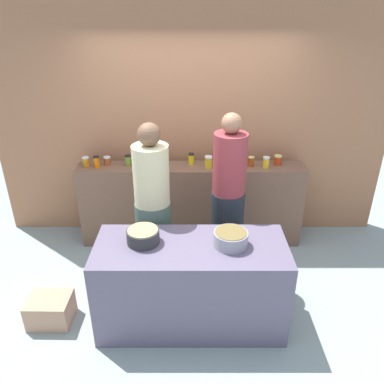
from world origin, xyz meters
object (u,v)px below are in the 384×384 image
at_px(preserve_jar_6, 160,162).
at_px(cook_with_tongs, 154,217).
at_px(preserve_jar_2, 108,161).
at_px(preserve_jar_11, 252,162).
at_px(bread_crate, 51,309).
at_px(cook_in_cap, 229,207).
at_px(preserve_jar_10, 233,160).
at_px(preserve_jar_12, 267,162).
at_px(cooking_pot_left, 144,236).
at_px(preserve_jar_9, 223,162).
at_px(preserve_jar_4, 137,162).
at_px(preserve_jar_5, 152,160).
at_px(preserve_jar_1, 98,162).
at_px(preserve_jar_0, 87,162).
at_px(preserve_jar_7, 192,159).
at_px(preserve_jar_13, 279,160).
at_px(preserve_jar_3, 129,160).
at_px(preserve_jar_8, 209,162).
at_px(cooking_pot_center, 232,239).

distance_m(preserve_jar_6, cook_with_tongs, 0.85).
xyz_separation_m(preserve_jar_2, preserve_jar_11, (1.70, -0.05, 0.01)).
bearing_deg(bread_crate, cook_in_cap, 23.34).
height_order(preserve_jar_10, preserve_jar_12, preserve_jar_10).
relative_size(preserve_jar_11, cooking_pot_left, 0.41).
bearing_deg(preserve_jar_6, preserve_jar_9, 2.00).
height_order(preserve_jar_4, preserve_jar_5, preserve_jar_5).
relative_size(preserve_jar_6, preserve_jar_9, 1.13).
bearing_deg(preserve_jar_1, preserve_jar_0, 165.83).
height_order(cooking_pot_left, bread_crate, cooking_pot_left).
distance_m(preserve_jar_4, bread_crate, 1.84).
bearing_deg(cook_with_tongs, preserve_jar_7, 66.88).
bearing_deg(preserve_jar_6, preserve_jar_12, -0.60).
relative_size(preserve_jar_9, preserve_jar_11, 0.87).
height_order(preserve_jar_12, bread_crate, preserve_jar_12).
height_order(preserve_jar_10, preserve_jar_13, preserve_jar_10).
bearing_deg(preserve_jar_5, preserve_jar_10, 0.47).
height_order(preserve_jar_3, cooking_pot_left, preserve_jar_3).
height_order(preserve_jar_12, cook_with_tongs, cook_with_tongs).
relative_size(preserve_jar_2, preserve_jar_11, 0.83).
distance_m(preserve_jar_2, preserve_jar_9, 1.37).
distance_m(preserve_jar_9, cooking_pot_left, 1.57).
relative_size(preserve_jar_0, preserve_jar_3, 0.94).
bearing_deg(preserve_jar_12, preserve_jar_9, 175.61).
bearing_deg(preserve_jar_9, cook_with_tongs, -132.01).
bearing_deg(cooking_pot_left, preserve_jar_12, 45.36).
distance_m(preserve_jar_7, preserve_jar_13, 1.03).
distance_m(preserve_jar_7, preserve_jar_8, 0.23).
distance_m(preserve_jar_2, preserve_jar_3, 0.25).
distance_m(preserve_jar_10, cook_with_tongs, 1.25).
bearing_deg(preserve_jar_11, preserve_jar_6, -178.44).
bearing_deg(preserve_jar_8, preserve_jar_7, 151.47).
bearing_deg(preserve_jar_3, bread_crate, -112.03).
bearing_deg(preserve_jar_0, preserve_jar_5, 1.02).
height_order(preserve_jar_1, preserve_jar_12, preserve_jar_1).
xyz_separation_m(preserve_jar_0, cook_in_cap, (1.62, -0.68, -0.24)).
bearing_deg(cooking_pot_left, preserve_jar_2, 112.44).
height_order(preserve_jar_6, cooking_pot_center, preserve_jar_6).
bearing_deg(preserve_jar_5, preserve_jar_11, -0.66).
bearing_deg(preserve_jar_6, preserve_jar_4, 173.94).
bearing_deg(cook_in_cap, cook_with_tongs, -168.69).
height_order(preserve_jar_9, preserve_jar_11, preserve_jar_11).
xyz_separation_m(preserve_jar_6, preserve_jar_13, (1.40, 0.08, -0.00)).
relative_size(preserve_jar_2, preserve_jar_3, 0.80).
distance_m(preserve_jar_6, cooking_pot_left, 1.33).
height_order(preserve_jar_12, cook_in_cap, cook_in_cap).
xyz_separation_m(preserve_jar_5, cook_in_cap, (0.85, -0.70, -0.25)).
xyz_separation_m(preserve_jar_7, preserve_jar_8, (0.20, -0.11, 0.00)).
bearing_deg(bread_crate, preserve_jar_10, 38.45).
bearing_deg(preserve_jar_1, cook_in_cap, -23.57).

